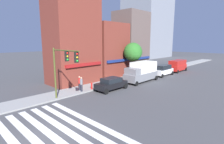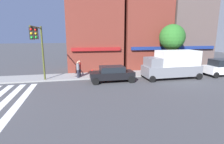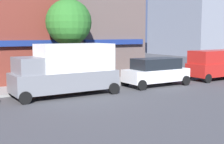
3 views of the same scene
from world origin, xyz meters
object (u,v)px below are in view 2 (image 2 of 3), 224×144
Objects in this scene: traffic_signal at (39,42)px; street_tree at (172,37)px; fire_hydrant at (92,73)px; sedan_black at (112,74)px; box_truck_grey at (172,64)px; pedestrian_grey_coat at (78,69)px; pedestrian_red_jacket at (80,68)px.

traffic_signal is 15.10m from street_tree.
street_tree reaches higher than fire_hydrant.
traffic_signal is 1.25× the size of sedan_black.
box_truck_grey is at bearing 0.12° from traffic_signal.
pedestrian_grey_coat is at bearing 176.19° from fire_hydrant.
sedan_black is at bearing -160.90° from street_tree.
sedan_black is 2.49× the size of pedestrian_red_jacket.
fire_hydrant is at bearing -72.48° from pedestrian_grey_coat.
box_truck_grey is (13.43, 0.03, -2.42)m from traffic_signal.
box_truck_grey is 4.21m from street_tree.
fire_hydrant is 0.14× the size of street_tree.
traffic_signal is 0.88× the size of box_truck_grey.
fire_hydrant is at bearing -173.67° from street_tree.
traffic_signal is at bearing -169.20° from street_tree.
pedestrian_red_jacket reaches higher than fire_hydrant.
pedestrian_grey_coat is at bearing -175.00° from street_tree.
traffic_signal is at bearing -179.71° from sedan_black.
pedestrian_grey_coat is at bearing 168.79° from box_truck_grey.
traffic_signal is at bearing 8.97° from pedestrian_red_jacket.
box_truck_grey is 3.52× the size of pedestrian_grey_coat.
sedan_black is 0.71× the size of box_truck_grey.
pedestrian_red_jacket is at bearing 151.59° from fire_hydrant.
pedestrian_red_jacket is 2.10× the size of fire_hydrant.
pedestrian_grey_coat is at bearing 48.70° from pedestrian_red_jacket.
pedestrian_red_jacket is at bearing -178.07° from street_tree.
fire_hydrant is (1.33, -0.72, -0.46)m from pedestrian_red_jacket.
traffic_signal is at bearing 139.61° from pedestrian_grey_coat.
sedan_black is 5.23× the size of fire_hydrant.
traffic_signal is 3.11× the size of pedestrian_red_jacket.
sedan_black is at bearing 178.97° from box_truck_grey.
pedestrian_grey_coat is (-0.18, -0.62, 0.00)m from pedestrian_red_jacket.
sedan_black is 3.81m from pedestrian_grey_coat.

